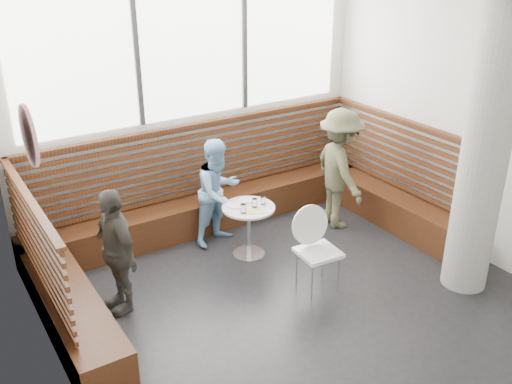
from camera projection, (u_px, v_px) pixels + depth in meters
room at (310, 171)px, 5.58m from camera, size 5.00×5.00×3.20m
booth at (224, 213)px, 7.43m from camera, size 5.00×2.50×1.44m
concrete_column at (485, 154)px, 6.02m from camera, size 0.50×0.50×3.20m
wall_art at (29, 136)px, 4.39m from camera, size 0.03×0.50×0.50m
cafe_table at (249, 221)px, 7.06m from camera, size 0.66×0.66×0.67m
cafe_chair at (315, 242)px, 6.39m from camera, size 0.46×0.45×0.97m
adult_man at (340, 169)px, 7.69m from camera, size 0.85×1.19×1.66m
child_back at (218, 192)px, 7.30m from camera, size 0.80×0.70×1.41m
child_left at (116, 251)px, 5.95m from camera, size 0.42×0.85×1.40m
plate_near at (235, 206)px, 6.99m from camera, size 0.19×0.19×0.01m
plate_far at (246, 200)px, 7.14m from camera, size 0.19×0.19×0.01m
glass_left at (243, 209)px, 6.80m from camera, size 0.07×0.07×0.11m
glass_mid at (255, 203)px, 6.96m from camera, size 0.07×0.07×0.11m
glass_right at (263, 200)px, 7.04m from camera, size 0.06×0.06×0.10m
menu_card at (256, 211)px, 6.86m from camera, size 0.24×0.20×0.00m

